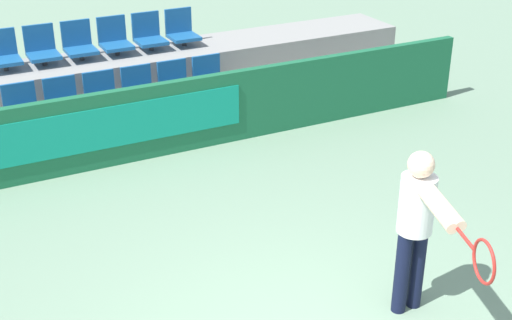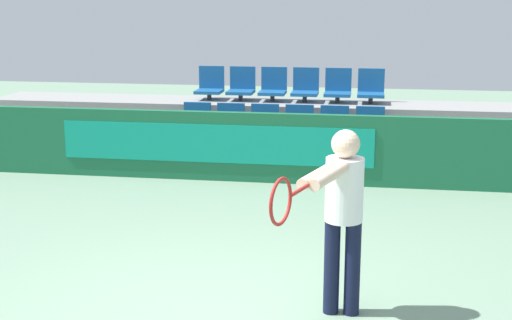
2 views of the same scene
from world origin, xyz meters
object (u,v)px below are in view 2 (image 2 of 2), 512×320
stadium_chair_7 (241,87)px  tennis_player (341,205)px  stadium_chair_0 (196,124)px  stadium_chair_2 (264,126)px  stadium_chair_6 (210,86)px  stadium_chair_1 (230,125)px  stadium_chair_10 (338,89)px  stadium_chair_11 (371,89)px  stadium_chair_3 (299,127)px  stadium_chair_5 (370,129)px  stadium_chair_9 (305,88)px  stadium_chair_4 (334,128)px  stadium_chair_8 (273,87)px

stadium_chair_7 → tennis_player: tennis_player is taller
stadium_chair_0 → stadium_chair_7: size_ratio=1.00×
stadium_chair_2 → stadium_chair_6: (-1.04, 1.03, 0.45)m
stadium_chair_1 → stadium_chair_10: stadium_chair_10 is taller
stadium_chair_2 → tennis_player: (1.33, -4.91, 0.29)m
tennis_player → stadium_chair_10: bearing=110.8°
stadium_chair_11 → stadium_chair_1: bearing=-153.8°
stadium_chair_3 → stadium_chair_7: 1.53m
stadium_chair_5 → stadium_chair_7: (-2.09, 1.03, 0.45)m
stadium_chair_10 → stadium_chair_11: (0.52, 0.00, 0.00)m
stadium_chair_5 → tennis_player: tennis_player is taller
stadium_chair_5 → stadium_chair_11: 1.12m
stadium_chair_0 → stadium_chair_3: (1.57, 0.00, 0.00)m
stadium_chair_9 → stadium_chair_5: bearing=-44.6°
stadium_chair_7 → stadium_chair_11: size_ratio=1.00×
stadium_chair_6 → stadium_chair_9: size_ratio=1.00×
stadium_chair_0 → stadium_chair_4: size_ratio=1.00×
stadium_chair_1 → stadium_chair_3: 1.04m
stadium_chair_11 → stadium_chair_4: bearing=-116.9°
stadium_chair_2 → stadium_chair_6: size_ratio=1.00×
stadium_chair_8 → stadium_chair_5: bearing=-33.3°
stadium_chair_3 → stadium_chair_10: 1.24m
stadium_chair_9 → stadium_chair_8: bearing=180.0°
stadium_chair_7 → stadium_chair_8: same height
stadium_chair_5 → stadium_chair_6: bearing=158.5°
stadium_chair_5 → stadium_chair_8: stadium_chair_8 is taller
stadium_chair_1 → stadium_chair_9: 1.53m
stadium_chair_0 → stadium_chair_11: (2.61, 1.03, 0.45)m
stadium_chair_6 → stadium_chair_10: size_ratio=1.00×
stadium_chair_7 → stadium_chair_11: 2.09m
stadium_chair_6 → stadium_chair_7: size_ratio=1.00×
stadium_chair_3 → stadium_chair_5: 1.04m
stadium_chair_9 → tennis_player: (0.81, -5.94, -0.16)m
stadium_chair_2 → stadium_chair_9: 1.24m
stadium_chair_4 → tennis_player: size_ratio=0.34×
stadium_chair_5 → stadium_chair_8: (-1.57, 1.03, 0.45)m
stadium_chair_11 → tennis_player: size_ratio=0.34×
stadium_chair_7 → stadium_chair_1: bearing=-90.0°
stadium_chair_8 → stadium_chair_6: bearing=180.0°
stadium_chair_6 → stadium_chair_9: bearing=0.0°
stadium_chair_2 → stadium_chair_3: 0.52m
stadium_chair_1 → stadium_chair_0: bearing=180.0°
stadium_chair_8 → stadium_chair_11: same height
stadium_chair_1 → stadium_chair_2: size_ratio=1.00×
stadium_chair_7 → stadium_chair_9: 1.04m
stadium_chair_2 → stadium_chair_1: bearing=180.0°
stadium_chair_0 → stadium_chair_3: same height
stadium_chair_6 → stadium_chair_2: bearing=-44.6°
stadium_chair_1 → stadium_chair_5: (2.09, 0.00, 0.00)m
stadium_chair_7 → stadium_chair_8: size_ratio=1.00×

